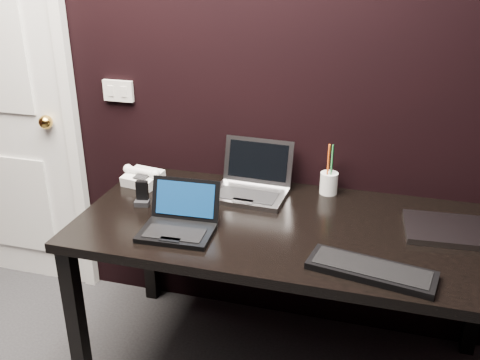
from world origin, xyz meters
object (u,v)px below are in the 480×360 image
(closed_laptop, at_px, (452,230))
(desk_phone, at_px, (143,177))
(netbook, at_px, (179,223))
(pen_cup, at_px, (329,182))
(desk, at_px, (290,241))
(silver_laptop, at_px, (251,185))
(mobile_phone, at_px, (142,196))
(ext_keyboard, at_px, (371,270))

(closed_laptop, height_order, desk_phone, desk_phone)
(netbook, height_order, pen_cup, pen_cup)
(netbook, height_order, desk_phone, netbook)
(desk, distance_m, silver_laptop, 0.34)
(silver_laptop, relative_size, mobile_phone, 3.16)
(silver_laptop, bearing_deg, netbook, -114.40)
(silver_laptop, height_order, closed_laptop, silver_laptop)
(desk, height_order, desk_phone, desk_phone)
(netbook, bearing_deg, closed_laptop, 14.84)
(ext_keyboard, bearing_deg, desk, 140.01)
(mobile_phone, relative_size, pen_cup, 0.45)
(silver_laptop, height_order, pen_cup, pen_cup)
(ext_keyboard, distance_m, mobile_phone, 1.00)
(closed_laptop, distance_m, mobile_phone, 1.25)
(closed_laptop, distance_m, pen_cup, 0.55)
(netbook, distance_m, desk_phone, 0.49)
(desk, height_order, pen_cup, pen_cup)
(desk_phone, bearing_deg, mobile_phone, -65.24)
(pen_cup, bearing_deg, ext_keyboard, -70.02)
(desk, relative_size, closed_laptop, 4.67)
(pen_cup, bearing_deg, desk, -107.76)
(desk, bearing_deg, closed_laptop, 8.93)
(desk, xyz_separation_m, netbook, (-0.40, -0.17, 0.11))
(ext_keyboard, relative_size, desk_phone, 2.23)
(ext_keyboard, bearing_deg, mobile_phone, 164.08)
(netbook, height_order, ext_keyboard, netbook)
(desk, xyz_separation_m, pen_cup, (0.11, 0.33, 0.13))
(closed_laptop, height_order, mobile_phone, mobile_phone)
(silver_laptop, distance_m, ext_keyboard, 0.74)
(desk, height_order, silver_laptop, silver_laptop)
(netbook, xyz_separation_m, closed_laptop, (1.01, 0.27, -0.02))
(silver_laptop, bearing_deg, mobile_phone, -151.75)
(silver_laptop, relative_size, desk_phone, 1.67)
(desk_phone, height_order, mobile_phone, mobile_phone)
(netbook, height_order, mobile_phone, netbook)
(ext_keyboard, xyz_separation_m, pen_cup, (-0.22, 0.60, 0.04))
(ext_keyboard, distance_m, closed_laptop, 0.46)
(ext_keyboard, bearing_deg, closed_laptop, 52.50)
(mobile_phone, xyz_separation_m, pen_cup, (0.75, 0.33, 0.01))
(desk, xyz_separation_m, silver_laptop, (-0.22, 0.23, 0.12))
(desk, distance_m, pen_cup, 0.37)
(desk_phone, relative_size, pen_cup, 0.86)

